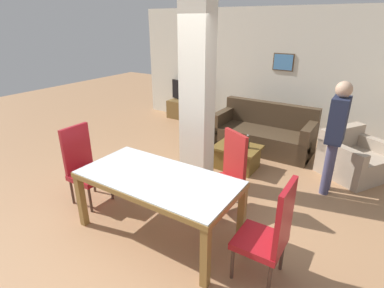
{
  "coord_description": "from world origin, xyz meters",
  "views": [
    {
      "loc": [
        1.97,
        -2.33,
        2.41
      ],
      "look_at": [
        0.0,
        0.73,
        0.91
      ],
      "focal_mm": 28.0,
      "sensor_mm": 36.0,
      "label": 1
    }
  ],
  "objects": [
    {
      "name": "ground_plane",
      "position": [
        0.0,
        0.0,
        0.0
      ],
      "size": [
        18.0,
        18.0,
        0.0
      ],
      "primitive_type": "plane",
      "color": "#A57751"
    },
    {
      "name": "back_wall",
      "position": [
        0.0,
        4.26,
        1.35
      ],
      "size": [
        7.2,
        0.09,
        2.7
      ],
      "color": "silver",
      "rests_on": "ground_plane"
    },
    {
      "name": "divider_pillar",
      "position": [
        -0.3,
        1.33,
        1.35
      ],
      "size": [
        0.44,
        0.32,
        2.7
      ],
      "color": "silver",
      "rests_on": "ground_plane"
    },
    {
      "name": "dining_table",
      "position": [
        0.0,
        0.0,
        0.62
      ],
      "size": [
        1.88,
        0.94,
        0.76
      ],
      "color": "olive",
      "rests_on": "ground_plane"
    },
    {
      "name": "dining_chair_head_left",
      "position": [
        -1.32,
        0.0,
        0.56
      ],
      "size": [
        0.46,
        0.46,
        1.1
      ],
      "rotation": [
        0.0,
        0.0,
        -1.57
      ],
      "color": "maroon",
      "rests_on": "ground_plane"
    },
    {
      "name": "dining_chair_far_right",
      "position": [
        0.47,
        0.87,
        0.56
      ],
      "size": [
        0.62,
        0.62,
        1.1
      ],
      "rotation": [
        0.0,
        0.0,
        2.65
      ],
      "color": "maroon",
      "rests_on": "ground_plane"
    },
    {
      "name": "dining_chair_head_right",
      "position": [
        1.35,
        0.0,
        0.56
      ],
      "size": [
        0.46,
        0.46,
        1.1
      ],
      "rotation": [
        0.0,
        0.0,
        1.57
      ],
      "color": "maroon",
      "rests_on": "ground_plane"
    },
    {
      "name": "sofa",
      "position": [
        0.14,
        3.18,
        0.3
      ],
      "size": [
        1.9,
        0.87,
        0.9
      ],
      "rotation": [
        0.0,
        0.0,
        3.14
      ],
      "color": "#433221",
      "rests_on": "ground_plane"
    },
    {
      "name": "armchair",
      "position": [
        1.8,
        2.9,
        0.27
      ],
      "size": [
        1.2,
        1.22,
        0.76
      ],
      "rotation": [
        0.0,
        0.0,
        4.16
      ],
      "color": "tan",
      "rests_on": "ground_plane"
    },
    {
      "name": "coffee_table",
      "position": [
        0.06,
        2.09,
        0.21
      ],
      "size": [
        0.76,
        0.6,
        0.41
      ],
      "color": "brown",
      "rests_on": "ground_plane"
    },
    {
      "name": "bottle",
      "position": [
        0.22,
        2.13,
        0.5
      ],
      "size": [
        0.07,
        0.07,
        0.23
      ],
      "color": "#194C23",
      "rests_on": "coffee_table"
    },
    {
      "name": "tv_stand",
      "position": [
        -2.23,
        3.98,
        0.23
      ],
      "size": [
        1.07,
        0.4,
        0.47
      ],
      "color": "brown",
      "rests_on": "ground_plane"
    },
    {
      "name": "tv_screen",
      "position": [
        -2.23,
        3.98,
        0.72
      ],
      "size": [
        1.06,
        0.29,
        0.52
      ],
      "rotation": [
        0.0,
        0.0,
        2.93
      ],
      "color": "black",
      "rests_on": "tv_stand"
    },
    {
      "name": "standing_person",
      "position": [
        1.54,
        2.11,
        0.97
      ],
      "size": [
        0.22,
        0.38,
        1.68
      ],
      "rotation": [
        0.0,
        0.0,
        -4.7
      ],
      "color": "#424060",
      "rests_on": "ground_plane"
    }
  ]
}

